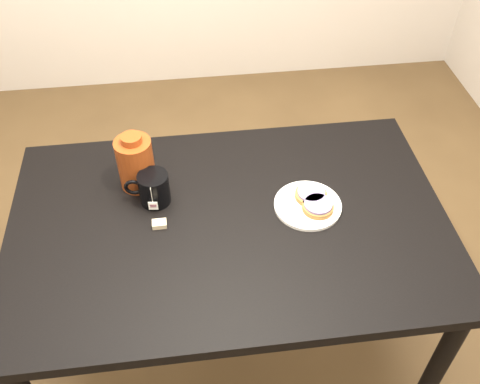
% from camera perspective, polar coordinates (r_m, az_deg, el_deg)
% --- Properties ---
extents(ground_plane, '(4.00, 4.00, 0.00)m').
position_cam_1_polar(ground_plane, '(2.32, -0.90, -15.54)').
color(ground_plane, brown).
extents(table, '(1.40, 0.90, 0.75)m').
position_cam_1_polar(table, '(1.77, -1.14, -4.82)').
color(table, black).
rests_on(table, ground_plane).
extents(plate, '(0.22, 0.22, 0.02)m').
position_cam_1_polar(plate, '(1.75, 7.24, -1.37)').
color(plate, white).
rests_on(plate, table).
extents(bagel_back, '(0.11, 0.11, 0.03)m').
position_cam_1_polar(bagel_back, '(1.76, 7.58, -0.24)').
color(bagel_back, brown).
rests_on(bagel_back, plate).
extents(bagel_front, '(0.14, 0.14, 0.03)m').
position_cam_1_polar(bagel_front, '(1.73, 8.32, -1.51)').
color(bagel_front, brown).
rests_on(bagel_front, plate).
extents(mug, '(0.15, 0.11, 0.11)m').
position_cam_1_polar(mug, '(1.75, -9.23, 0.39)').
color(mug, black).
rests_on(mug, table).
extents(teabag_pouch, '(0.05, 0.03, 0.02)m').
position_cam_1_polar(teabag_pouch, '(1.70, -8.60, -3.39)').
color(teabag_pouch, '#C6B793').
rests_on(teabag_pouch, table).
extents(bagel_package, '(0.16, 0.16, 0.21)m').
position_cam_1_polar(bagel_package, '(1.79, -11.07, 3.10)').
color(bagel_package, '#5D200C').
rests_on(bagel_package, table).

